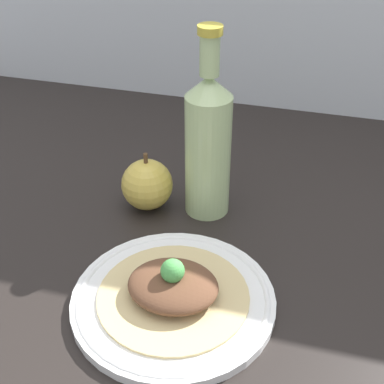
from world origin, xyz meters
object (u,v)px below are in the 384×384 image
plated_food (173,288)px  plate (173,299)px  cider_bottle (208,143)px  apple (147,185)px

plated_food → plate: bearing=180.0°
plate → plated_food: size_ratio=1.34×
plated_food → cider_bottle: (-1.05, 21.76, 9.28)cm
plate → cider_bottle: cider_bottle is taller
cider_bottle → plate: bearing=-87.2°
plate → cider_bottle: (-1.05, 21.76, 11.39)cm
cider_bottle → apple: bearing=-169.0°
apple → cider_bottle: bearing=11.0°
plate → apple: 22.77cm
cider_bottle → plated_food: bearing=-87.2°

